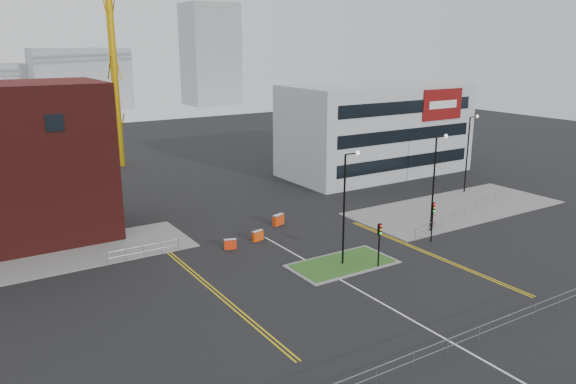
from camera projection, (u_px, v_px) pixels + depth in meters
name	position (u px, v px, depth m)	size (l,w,h in m)	color
ground	(392.00, 309.00, 37.55)	(200.00, 200.00, 0.00)	black
pavement_left	(19.00, 264.00, 45.12)	(28.00, 8.00, 0.12)	slate
pavement_right	(456.00, 208.00, 60.36)	(24.00, 10.00, 0.12)	slate
island_kerb	(343.00, 264.00, 45.10)	(8.60, 4.60, 0.08)	slate
grass_island	(343.00, 264.00, 45.10)	(8.00, 4.00, 0.12)	#24551C
office_block	(375.00, 129.00, 75.56)	(25.00, 12.20, 12.00)	#ABADB0
streetlamp_island	(346.00, 199.00, 43.83)	(1.46, 0.36, 9.18)	black
streetlamp_right_near	(436.00, 176.00, 51.68)	(1.46, 0.36, 9.18)	black
streetlamp_right_far	(469.00, 148.00, 65.46)	(1.46, 0.36, 9.18)	black
traffic_light_island	(379.00, 237.00, 43.84)	(0.28, 0.33, 3.65)	black
traffic_light_right	(433.00, 214.00, 49.62)	(0.28, 0.33, 3.65)	black
railing_front	(464.00, 337.00, 32.46)	(24.05, 0.05, 1.10)	gray
railing_left	(144.00, 249.00, 46.34)	(6.05, 0.05, 1.10)	gray
railing_right	(465.00, 209.00, 57.35)	(19.05, 5.05, 1.10)	gray
centre_line	(373.00, 298.00, 39.18)	(0.15, 30.00, 0.01)	silver
yellow_left_a	(207.00, 286.00, 41.04)	(0.12, 24.00, 0.01)	gold
yellow_left_b	(210.00, 285.00, 41.20)	(0.12, 24.00, 0.01)	gold
yellow_right_a	(427.00, 254.00, 47.37)	(0.12, 20.00, 0.01)	gold
yellow_right_b	(430.00, 253.00, 47.52)	(0.12, 20.00, 0.01)	gold
skyline_b	(81.00, 79.00, 146.71)	(24.00, 12.00, 16.00)	gray
skyline_c	(210.00, 55.00, 159.22)	(14.00, 12.00, 28.00)	gray
skyline_d	(1.00, 87.00, 146.06)	(30.00, 12.00, 12.00)	gray
pedestrian	(435.00, 221.00, 53.57)	(0.56, 0.37, 1.54)	pink
barrier_left	(230.00, 244.00, 48.39)	(1.11, 0.69, 0.89)	#F6320D
barrier_mid	(278.00, 219.00, 54.73)	(1.34, 0.80, 1.07)	#F6400D
barrier_right	(258.00, 235.00, 50.42)	(1.16, 0.60, 0.93)	#F24A0D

